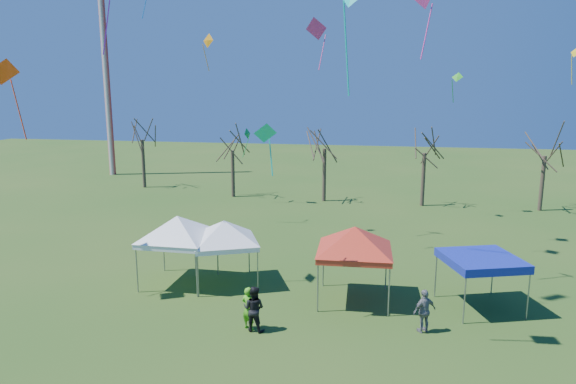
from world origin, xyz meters
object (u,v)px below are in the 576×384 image
Objects in this scene: tree_4 at (547,136)px; radio_mast at (105,63)px; person_grey at (424,311)px; tree_1 at (232,133)px; tree_3 at (426,134)px; person_green at (249,308)px; person_dark at (254,309)px; tent_white_mid at (224,225)px; tree_2 at (325,130)px; tree_0 at (141,122)px; tent_blue at (482,261)px; tent_white_west at (177,221)px; tent_red at (355,232)px.

radio_mast is at bearing 167.01° from tree_4.
tree_1 is at bearing -92.31° from person_grey.
person_green is (-8.58, -24.76, -5.17)m from tree_3.
tree_1 is 3.97× the size of person_dark.
radio_mast is at bearing 127.41° from tent_white_mid.
radio_mast is 13.73× the size of person_green.
tree_2 is 20.85m from tent_white_mid.
tree_0 reaches higher than tree_1.
tent_white_mid is (15.83, -23.43, -3.40)m from tree_0.
person_dark reaches higher than person_grey.
tent_blue is 4.11m from person_grey.
person_grey is at bearing -20.66° from tent_white_mid.
tree_3 is at bearing -85.96° from person_green.
person_dark is (25.69, -34.80, -11.55)m from radio_mast.
tent_white_west is 1.18× the size of tent_blue.
tent_white_west reaches higher than tent_blue.
tent_white_west is (3.43, -21.07, -2.49)m from tree_1.
tent_red is 1.20× the size of tent_blue.
tent_white_mid reaches higher than person_green.
tree_0 reaches higher than person_green.
tent_white_west is at bearing -31.44° from person_dark.
tent_red reaches higher than tent_white_mid.
tree_4 is (26.12, -0.65, 0.27)m from tree_1.
person_green is at bearing -41.86° from tent_white_west.
tree_4 is 22.65m from tent_blue.
person_grey is (-2.61, -2.89, -1.32)m from tent_blue.
tree_0 reaches higher than tree_2.
tree_2 is 1.75× the size of tent_red.
tree_4 is at bearing -1.22° from tree_2.
tree_2 is at bearing 100.31° from tent_red.
person_grey is at bearing -57.80° from tree_1.
tree_4 is 4.33× the size of person_green.
person_grey is (11.87, -3.23, -2.39)m from tent_white_west.
tent_white_mid is at bearing -74.48° from tree_1.
tree_2 is (25.63, -9.62, -6.21)m from radio_mast.
tent_red is (22.36, -24.33, -3.15)m from tree_0.
person_grey is at bearing -45.97° from radio_mast.
tent_blue reaches higher than person_green.
person_dark is (-9.45, -4.04, -1.28)m from tent_blue.
tent_blue is 2.15× the size of person_green.
tent_red reaches higher than person_grey.
tree_4 is at bearing 44.54° from tent_white_mid.
tent_red is (8.85, -0.53, 0.04)m from tent_white_west.
tent_blue is (17.91, -21.41, -3.56)m from tree_1.
tree_2 is 21.88m from tent_red.
tree_1 is 1.93× the size of tent_blue.
tent_white_mid is 12.21m from tent_blue.
tree_2 is at bearing -67.25° from person_green.
person_grey is (7.08, 1.06, 0.00)m from person_green.
tree_2 is at bearing -20.57° from radio_mast.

